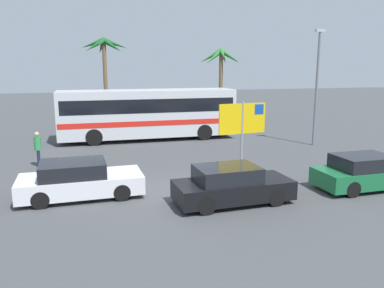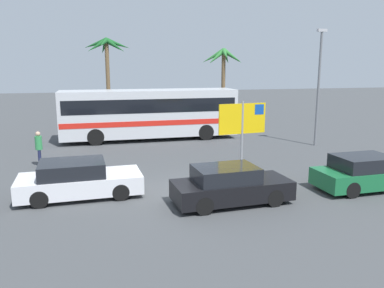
% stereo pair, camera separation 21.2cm
% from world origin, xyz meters
% --- Properties ---
extents(ground, '(120.00, 120.00, 0.00)m').
position_xyz_m(ground, '(0.00, 0.00, 0.00)').
color(ground, '#424447').
extents(bus_front_coach, '(11.07, 2.58, 3.17)m').
position_xyz_m(bus_front_coach, '(0.25, 11.18, 1.78)').
color(bus_front_coach, silver).
rests_on(bus_front_coach, ground).
extents(ferry_sign, '(2.19, 0.29, 3.20)m').
position_xyz_m(ferry_sign, '(2.95, 1.96, 2.33)').
color(ferry_sign, gray).
rests_on(ferry_sign, ground).
extents(car_green, '(4.11, 1.77, 1.32)m').
position_xyz_m(car_green, '(6.77, -1.23, 0.63)').
color(car_green, '#196638').
rests_on(car_green, ground).
extents(car_white, '(4.39, 2.02, 1.32)m').
position_xyz_m(car_white, '(-3.91, 0.62, 0.64)').
color(car_white, silver).
rests_on(car_white, ground).
extents(car_black, '(4.12, 1.85, 1.32)m').
position_xyz_m(car_black, '(1.15, -1.43, 0.63)').
color(car_black, black).
rests_on(car_black, ground).
extents(pedestrian_near_sign, '(0.32, 0.32, 1.67)m').
position_xyz_m(pedestrian_near_sign, '(-5.82, 5.60, 0.98)').
color(pedestrian_near_sign, '#1E2347').
rests_on(pedestrian_near_sign, ground).
extents(lamp_post_left_side, '(0.56, 0.20, 6.72)m').
position_xyz_m(lamp_post_left_side, '(9.51, 6.73, 3.68)').
color(lamp_post_left_side, slate).
rests_on(lamp_post_left_side, ground).
extents(palm_tree_seaside, '(3.67, 3.75, 6.09)m').
position_xyz_m(palm_tree_seaside, '(7.24, 17.19, 4.97)').
color(palm_tree_seaside, brown).
rests_on(palm_tree_seaside, ground).
extents(palm_tree_inland, '(3.74, 3.65, 6.86)m').
position_xyz_m(palm_tree_inland, '(-1.95, 18.76, 5.66)').
color(palm_tree_inland, brown).
rests_on(palm_tree_inland, ground).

